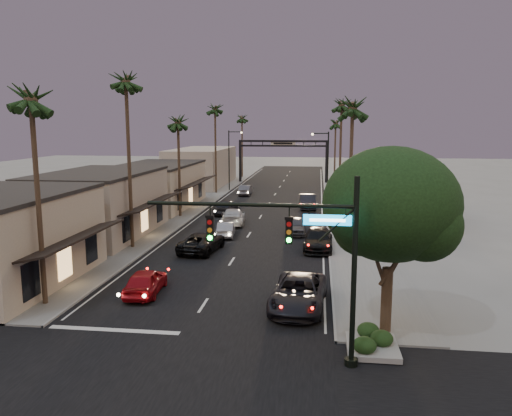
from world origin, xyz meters
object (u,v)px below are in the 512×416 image
(palm_rc, at_px, (336,121))
(oncoming_red, at_px, (146,281))
(palm_rb, at_px, (342,102))
(corner_tree, at_px, (392,209))
(oncoming_pickup, at_px, (202,242))
(curbside_near, at_px, (299,293))
(palm_ra, at_px, (353,103))
(traffic_signal, at_px, (306,243))
(palm_ld, at_px, (215,106))
(palm_la, at_px, (30,91))
(palm_far, at_px, (242,116))
(palm_lb, at_px, (126,77))
(palm_lc, at_px, (178,118))
(arch, at_px, (283,150))
(streetlight_right, at_px, (326,163))
(curbside_black, at_px, (318,239))
(oncoming_silver, at_px, (226,229))
(streetlight_left, at_px, (231,155))

(palm_rc, xyz_separation_m, oncoming_red, (-12.36, -52.53, -9.72))
(palm_rb, height_order, oncoming_red, palm_rb)
(corner_tree, bearing_deg, palm_rc, 90.89)
(oncoming_pickup, distance_m, curbside_near, 13.85)
(palm_ra, xyz_separation_m, palm_rc, (0.00, 40.00, -0.97))
(traffic_signal, xyz_separation_m, palm_ld, (-14.29, 51.00, 7.33))
(palm_ld, bearing_deg, palm_la, -90.00)
(palm_far, bearing_deg, palm_lb, -90.31)
(traffic_signal, bearing_deg, palm_lc, 114.06)
(oncoming_pickup, bearing_deg, corner_tree, 137.82)
(palm_rc, bearing_deg, palm_lc, -121.56)
(palm_lc, bearing_deg, arch, 75.80)
(palm_lc, height_order, curbside_near, palm_lc)
(streetlight_right, height_order, curbside_black, streetlight_right)
(palm_lb, relative_size, curbside_black, 2.75)
(streetlight_right, xyz_separation_m, palm_lb, (-15.52, -23.00, 8.06))
(streetlight_right, distance_m, oncoming_red, 35.49)
(palm_rc, xyz_separation_m, curbside_black, (-2.40, -40.57, -9.67))
(arch, relative_size, palm_la, 1.15)
(oncoming_pickup, distance_m, curbside_black, 9.18)
(palm_lc, bearing_deg, oncoming_silver, -53.01)
(streetlight_left, bearing_deg, palm_ld, -119.25)
(corner_tree, relative_size, curbside_near, 1.47)
(corner_tree, bearing_deg, palm_far, 104.14)
(palm_lb, relative_size, palm_far, 1.15)
(corner_tree, distance_m, palm_rc, 56.74)
(curbside_near, bearing_deg, palm_far, 105.69)
(corner_tree, height_order, palm_ra, palm_ra)
(curbside_near, bearing_deg, palm_lc, 122.66)
(palm_ld, distance_m, palm_rb, 20.42)
(traffic_signal, height_order, palm_lb, palm_lb)
(arch, bearing_deg, traffic_signal, -85.07)
(streetlight_left, bearing_deg, palm_rb, -42.05)
(traffic_signal, relative_size, palm_lc, 0.70)
(palm_far, bearing_deg, palm_lc, -90.41)
(oncoming_red, bearing_deg, curbside_near, 169.08)
(corner_tree, distance_m, oncoming_pickup, 19.48)
(palm_la, height_order, palm_far, same)
(palm_far, relative_size, oncoming_red, 2.99)
(streetlight_left, bearing_deg, palm_far, 93.95)
(arch, distance_m, palm_la, 61.88)
(streetlight_left, xyz_separation_m, oncoming_pickup, (4.11, -36.36, -4.58))
(streetlight_left, relative_size, palm_far, 0.68)
(palm_la, xyz_separation_m, palm_lb, (-0.00, 13.00, 1.94))
(streetlight_left, bearing_deg, curbside_near, -75.75)
(traffic_signal, bearing_deg, palm_far, 100.70)
(palm_la, distance_m, palm_rb, 39.01)
(palm_rb, bearing_deg, palm_rc, 90.00)
(arch, height_order, curbside_black, arch)
(curbside_near, relative_size, curbside_black, 1.08)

